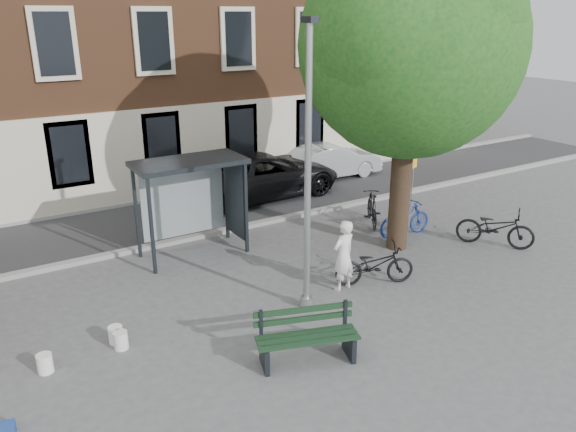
% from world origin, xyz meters
% --- Properties ---
extents(ground, '(90.00, 90.00, 0.00)m').
position_xyz_m(ground, '(0.00, 0.00, 0.00)').
color(ground, '#4C4C4F').
rests_on(ground, ground).
extents(road, '(40.00, 4.00, 0.01)m').
position_xyz_m(road, '(0.00, 7.00, 0.01)').
color(road, '#28282B').
rests_on(road, ground).
extents(curb_near, '(40.00, 0.25, 0.12)m').
position_xyz_m(curb_near, '(0.00, 5.00, 0.06)').
color(curb_near, gray).
rests_on(curb_near, ground).
extents(curb_far, '(40.00, 0.25, 0.12)m').
position_xyz_m(curb_far, '(0.00, 9.00, 0.06)').
color(curb_far, gray).
rests_on(curb_far, ground).
extents(lamppost, '(0.28, 0.35, 6.11)m').
position_xyz_m(lamppost, '(0.00, 0.00, 2.78)').
color(lamppost, '#9EA0A3').
rests_on(lamppost, ground).
extents(tree_right, '(5.76, 5.60, 8.20)m').
position_xyz_m(tree_right, '(4.01, 1.38, 5.62)').
color(tree_right, black).
rests_on(tree_right, ground).
extents(bus_shelter, '(2.85, 1.45, 2.62)m').
position_xyz_m(bus_shelter, '(-0.61, 4.11, 1.92)').
color(bus_shelter, '#1E2328').
rests_on(bus_shelter, ground).
extents(painter, '(0.70, 0.53, 1.72)m').
position_xyz_m(painter, '(1.20, 0.26, 0.86)').
color(painter, white).
rests_on(painter, ground).
extents(bench, '(2.00, 1.17, 0.98)m').
position_xyz_m(bench, '(-1.11, -1.70, 0.45)').
color(bench, '#1E2328').
rests_on(bench, ground).
extents(bike_a, '(2.03, 1.35, 1.01)m').
position_xyz_m(bike_a, '(2.00, 0.08, 0.51)').
color(bike_a, black).
rests_on(bike_a, ground).
extents(bike_b, '(1.78, 0.64, 1.05)m').
position_xyz_m(bike_b, '(4.77, 2.03, 0.52)').
color(bike_b, navy).
rests_on(bike_b, ground).
extents(bike_c, '(1.83, 2.11, 1.10)m').
position_xyz_m(bike_c, '(6.38, 0.14, 0.55)').
color(bike_c, black).
rests_on(bike_c, ground).
extents(bike_d, '(1.31, 1.72, 1.03)m').
position_xyz_m(bike_d, '(4.56, 3.26, 0.52)').
color(bike_d, black).
rests_on(bike_d, ground).
extents(car_dark, '(5.76, 2.89, 1.57)m').
position_xyz_m(car_dark, '(3.12, 7.50, 0.78)').
color(car_dark, black).
rests_on(car_dark, ground).
extents(car_silver, '(4.15, 1.60, 1.35)m').
position_xyz_m(car_silver, '(6.52, 8.17, 0.67)').
color(car_silver, '#A8ABAF').
rests_on(car_silver, ground).
extents(bucket_a, '(0.35, 0.35, 0.36)m').
position_xyz_m(bucket_a, '(-3.98, 0.51, 0.18)').
color(bucket_a, silver).
rests_on(bucket_a, ground).
extents(bucket_b, '(0.33, 0.33, 0.36)m').
position_xyz_m(bucket_b, '(-5.38, 0.47, 0.18)').
color(bucket_b, white).
rests_on(bucket_b, ground).
extents(bucket_c, '(0.36, 0.36, 0.36)m').
position_xyz_m(bucket_c, '(-4.01, 0.76, 0.18)').
color(bucket_c, white).
rests_on(bucket_c, ground).
extents(notice_sign, '(0.32, 0.12, 1.91)m').
position_xyz_m(notice_sign, '(6.40, 3.50, 1.39)').
color(notice_sign, '#9EA0A3').
rests_on(notice_sign, ground).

